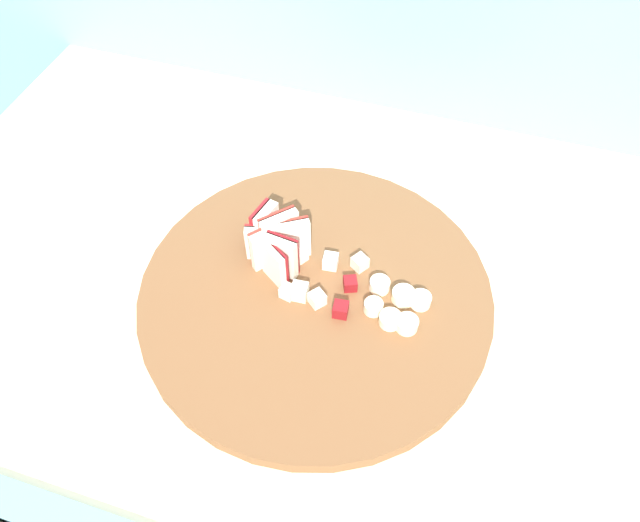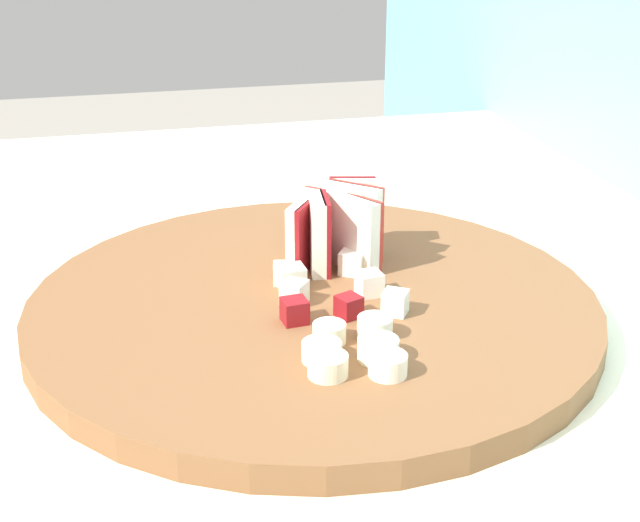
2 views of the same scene
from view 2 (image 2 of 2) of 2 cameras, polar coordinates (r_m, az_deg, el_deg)
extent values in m
cylinder|color=brown|center=(0.72, -0.43, -2.97)|extent=(0.45, 0.45, 0.02)
cube|color=maroon|center=(0.75, -0.86, 1.49)|extent=(0.04, 0.03, 0.06)
cube|color=#EFE5CC|center=(0.76, -1.24, 1.54)|extent=(0.04, 0.03, 0.06)
cube|color=maroon|center=(0.75, 0.33, 1.70)|extent=(0.04, 0.01, 0.06)
cube|color=#EFE5CC|center=(0.75, -0.20, 1.68)|extent=(0.04, 0.02, 0.06)
cube|color=#A32323|center=(0.79, 1.09, 2.25)|extent=(0.05, 0.02, 0.05)
cube|color=beige|center=(0.79, 0.64, 2.16)|extent=(0.05, 0.02, 0.05)
cube|color=#B22D23|center=(0.76, 2.34, 1.88)|extent=(0.05, 0.03, 0.06)
cube|color=white|center=(0.76, 1.98, 1.75)|extent=(0.05, 0.04, 0.06)
cube|color=#B22D23|center=(0.78, 0.72, 2.30)|extent=(0.04, 0.04, 0.06)
cube|color=#EFE5CC|center=(0.78, 0.51, 2.15)|extent=(0.04, 0.05, 0.06)
cube|color=#B22D23|center=(0.78, 2.22, 2.49)|extent=(0.04, 0.04, 0.07)
cube|color=white|center=(0.77, 1.99, 2.34)|extent=(0.04, 0.04, 0.07)
cube|color=maroon|center=(0.80, 2.00, 3.02)|extent=(0.02, 0.04, 0.06)
cube|color=white|center=(0.79, 2.02, 2.81)|extent=(0.02, 0.04, 0.06)
cube|color=white|center=(0.76, 2.02, -0.08)|extent=(0.03, 0.03, 0.02)
cube|color=beige|center=(0.73, -1.76, -1.07)|extent=(0.02, 0.02, 0.02)
cube|color=#EFE5CC|center=(0.71, -1.61, -1.95)|extent=(0.02, 0.02, 0.02)
cube|color=beige|center=(0.74, -2.27, -0.77)|extent=(0.02, 0.02, 0.02)
cube|color=beige|center=(0.69, 4.69, -2.58)|extent=(0.02, 0.02, 0.02)
cube|color=maroon|center=(0.68, 1.79, -2.84)|extent=(0.02, 0.02, 0.02)
cube|color=maroon|center=(0.68, -1.59, -3.11)|extent=(0.02, 0.02, 0.02)
cube|color=white|center=(0.72, 3.09, -1.41)|extent=(0.02, 0.02, 0.02)
cylinder|color=beige|center=(0.65, 0.58, -4.50)|extent=(0.02, 0.02, 0.01)
cylinder|color=beige|center=(0.63, 0.10, -5.63)|extent=(0.03, 0.03, 0.01)
cylinder|color=beige|center=(0.61, 0.50, -6.50)|extent=(0.03, 0.03, 0.02)
cylinder|color=white|center=(0.66, 3.53, -4.11)|extent=(0.03, 0.03, 0.02)
cylinder|color=white|center=(0.63, 3.63, -5.49)|extent=(0.03, 0.03, 0.02)
cylinder|color=white|center=(0.61, 4.24, -6.45)|extent=(0.03, 0.03, 0.01)
camera|label=1|loc=(0.65, -56.23, 45.21)|focal=34.47mm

